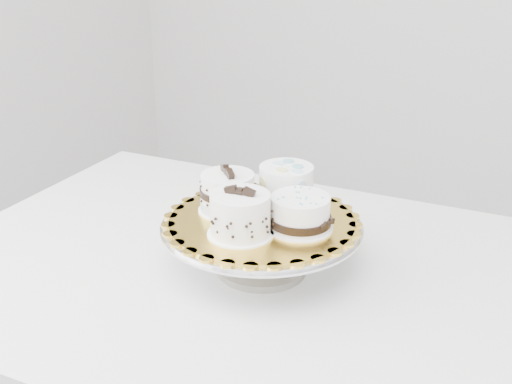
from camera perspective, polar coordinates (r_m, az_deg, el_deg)
The scene contains 7 objects.
table at distance 1.19m, azimuth 1.33°, elevation -10.02°, with size 1.35×0.99×0.75m.
cake_stand at distance 1.12m, azimuth 0.51°, elevation -4.06°, with size 0.35×0.35×0.09m.
cake_board at distance 1.11m, azimuth 0.52°, elevation -2.57°, with size 0.32×0.32×0.00m, color gold.
cake_swirl at distance 1.04m, azimuth -1.41°, elevation -2.11°, with size 0.12×0.12×0.09m.
cake_banded at distance 1.13m, azimuth -2.52°, elevation -0.18°, with size 0.13×0.13×0.09m.
cake_dots at distance 1.16m, azimuth 2.70°, elevation 0.65°, with size 0.12×0.12×0.07m.
cake_ribbon at distance 1.07m, azimuth 3.99°, elevation -1.95°, with size 0.12×0.11×0.06m.
Camera 1 is at (0.40, -0.69, 1.32)m, focal length 45.00 mm.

